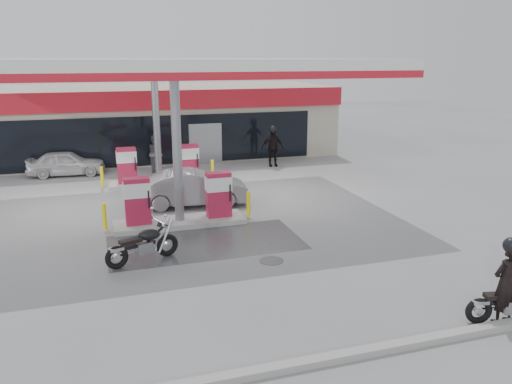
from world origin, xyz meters
The scene contains 17 objects.
ground centered at (0.00, 0.00, 0.00)m, with size 90.00×90.00×0.00m, color gray.
wet_patch centered at (0.50, 0.00, 0.00)m, with size 6.00×3.00×0.00m, color #4C4C4F.
drain_cover centered at (2.00, -2.00, 0.00)m, with size 0.70×0.70×0.01m, color #38383A.
kerb centered at (0.00, -7.00, 0.07)m, with size 28.00×0.25×0.15m, color gray.
store_building centered at (0.01, 15.94, 2.01)m, with size 22.00×8.22×4.00m.
canopy centered at (0.00, 5.00, 5.27)m, with size 16.00×10.02×5.51m.
pump_island_near centered at (0.00, 2.00, 0.71)m, with size 5.14×1.30×1.78m.
pump_island_far centered at (0.00, 8.00, 0.71)m, with size 5.14×1.30×1.78m.
main_motorcycle centered at (5.89, -6.81, 0.45)m, with size 1.98×0.86×1.03m.
biker_main centered at (5.70, -6.77, 0.93)m, with size 0.68×0.45×1.86m, color black.
parked_motorcycle centered at (-1.49, -0.98, 0.50)m, with size 2.14×1.04×1.14m.
sedan_white centered at (-4.15, 11.20, 0.62)m, with size 1.47×3.65×1.24m, color silver.
attendant centered at (0.21, 10.80, 0.94)m, with size 0.92×0.71×1.88m, color #545559.
hatchback_silver centered at (0.89, 4.20, 0.71)m, with size 1.49×4.28×1.41m, color gray.
parked_car_left centered at (-7.32, 14.00, 0.67)m, with size 1.87×4.60×1.34m, color #470F14.
parked_car_right centered at (6.62, 14.00, 0.63)m, with size 2.10×4.55×1.26m, color #232326.
biker_walking centered at (6.28, 10.20, 1.02)m, with size 1.19×0.50×2.03m, color black.
Camera 1 is at (-2.40, -14.57, 5.65)m, focal length 35.00 mm.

